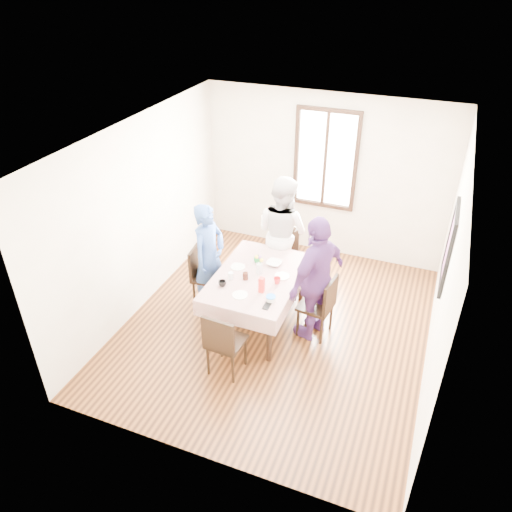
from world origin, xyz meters
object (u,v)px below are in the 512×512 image
object	(u,v)px
chair_left	(208,276)
person_right	(316,278)
person_left	(209,257)
chair_right	(316,306)
dining_table	(257,299)
chair_near	(226,341)
chair_far	(282,257)
person_far	(282,233)

from	to	relation	value
chair_left	person_right	distance (m)	1.66
chair_left	person_left	xyz separation A→B (m)	(0.02, 0.00, 0.34)
chair_left	person_left	world-z (taller)	person_left
chair_right	person_left	bearing A→B (deg)	94.16
dining_table	chair_near	xyz separation A→B (m)	(0.00, -1.03, 0.08)
chair_far	person_left	xyz separation A→B (m)	(-0.79, -0.89, 0.34)
dining_table	chair_far	bearing A→B (deg)	90.00
chair_left	chair_right	xyz separation A→B (m)	(1.63, -0.09, 0.00)
chair_right	person_far	size ratio (longest dim) A/B	0.51
dining_table	person_left	size ratio (longest dim) A/B	0.94
dining_table	chair_far	distance (m)	1.03
chair_left	person_far	size ratio (longest dim) A/B	0.51
chair_near	person_far	distance (m)	2.08
person_far	person_right	size ratio (longest dim) A/B	1.00
chair_left	person_far	xyz separation A→B (m)	(0.81, 0.87, 0.43)
dining_table	chair_near	distance (m)	1.03
chair_near	person_right	xyz separation A→B (m)	(0.79, 1.07, 0.43)
chair_right	chair_far	distance (m)	1.27
chair_left	dining_table	bearing A→B (deg)	74.08
dining_table	person_right	distance (m)	0.94
person_left	person_far	xyz separation A→B (m)	(0.79, 0.87, 0.09)
dining_table	person_left	bearing A→B (deg)	169.97
dining_table	chair_left	bearing A→B (deg)	170.23
dining_table	chair_right	xyz separation A→B (m)	(0.81, 0.05, 0.08)
person_left	person_far	size ratio (longest dim) A/B	0.90
person_far	dining_table	bearing A→B (deg)	111.80
chair_far	person_right	bearing A→B (deg)	126.63
chair_left	person_left	bearing A→B (deg)	83.84
dining_table	chair_near	size ratio (longest dim) A/B	1.64
dining_table	chair_far	world-z (taller)	chair_far
dining_table	chair_right	world-z (taller)	chair_right
person_right	person_far	bearing A→B (deg)	-118.65
chair_left	person_far	world-z (taller)	person_far
chair_far	chair_left	bearing A→B (deg)	45.17
person_right	chair_left	bearing A→B (deg)	-71.45
chair_left	person_right	xyz separation A→B (m)	(1.60, -0.09, 0.43)
chair_far	person_far	distance (m)	0.43
chair_left	chair_far	bearing A→B (deg)	131.31
dining_table	person_far	world-z (taller)	person_far
chair_right	person_far	world-z (taller)	person_far
chair_left	person_left	distance (m)	0.34
chair_right	chair_near	world-z (taller)	same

